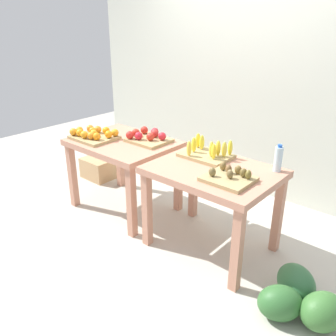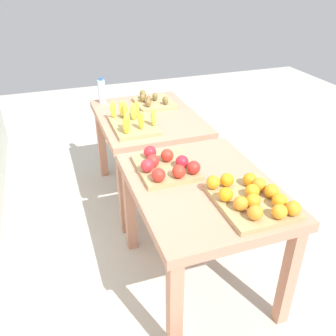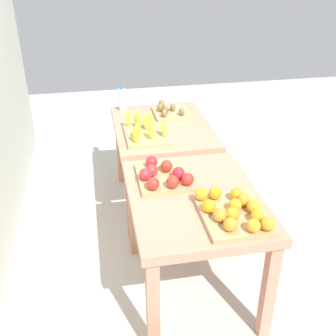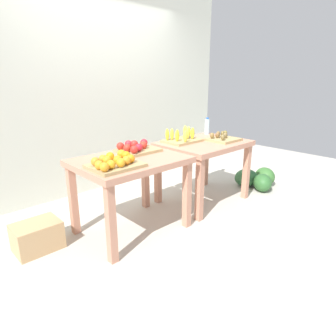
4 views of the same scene
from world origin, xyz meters
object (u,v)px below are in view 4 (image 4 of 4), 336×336
Objects in this scene: display_table_left at (130,169)px; kiwi_bin at (223,138)px; water_bottle at (207,126)px; watermelon_pile at (258,179)px; display_table_right at (204,151)px; apple_bin at (136,148)px; cardboard_produce_box at (37,236)px; orange_bin at (114,163)px; banana_crate at (182,138)px.

display_table_left is 1.35m from kiwi_bin.
water_bottle reaches higher than kiwi_bin.
water_bottle reaches higher than watermelon_pile.
display_table_right is 2.89× the size of kiwi_bin.
display_table_left is 2.57× the size of apple_bin.
watermelon_pile and cardboard_produce_box have the same top height.
cardboard_produce_box is (-0.85, 0.30, -0.52)m from display_table_left.
watermelon_pile is at bearing -46.86° from water_bottle.
display_table_right is 2.57× the size of apple_bin.
water_bottle is at bearing 5.99° from apple_bin.
banana_crate is (1.20, 0.33, 0.00)m from orange_bin.
display_table_right is 0.29m from kiwi_bin.
display_table_left is at bearing 180.00° from display_table_right.
watermelon_pile is at bearing -15.09° from display_table_right.
kiwi_bin reaches higher than cardboard_produce_box.
water_bottle is 2.50m from cardboard_produce_box.
watermelon_pile is at bearing -2.35° from orange_bin.
display_table_left is at bearing -169.04° from banana_crate.
apple_bin is at bearing -174.01° from water_bottle.
banana_crate is 0.51m from kiwi_bin.
display_table_right is at bearing 6.35° from orange_bin.
kiwi_bin is at bearing -27.66° from display_table_right.
watermelon_pile is (0.51, -0.55, -0.75)m from water_bottle.
watermelon_pile is at bearing -6.98° from display_table_left.
kiwi_bin is (1.34, -0.11, 0.14)m from display_table_left.
apple_bin is 0.72m from banana_crate.
banana_crate is at bearing 144.97° from kiwi_bin.
display_table_right is 4.54× the size of water_bottle.
orange_bin is at bearing -164.41° from banana_crate.
cardboard_produce_box is (-1.05, 0.14, -0.68)m from apple_bin.
display_table_left is 0.95m from banana_crate.
cardboard_produce_box is (-2.90, 0.55, 0.00)m from watermelon_pile.
water_bottle reaches higher than display_table_left.
apple_bin is 1.26m from cardboard_produce_box.
display_table_right is 2.36× the size of banana_crate.
cardboard_produce_box is at bearing 171.35° from display_table_right.
watermelon_pile is (2.05, -0.25, -0.53)m from display_table_left.
water_bottle is (1.34, 0.14, 0.06)m from apple_bin.
display_table_left is 1.58m from water_bottle.
kiwi_bin reaches higher than display_table_right.
banana_crate is at bearing 159.20° from watermelon_pile.
watermelon_pile is at bearing -20.80° from banana_crate.
banana_crate is at bearing 10.96° from display_table_left.
display_table_right is at bearing -144.47° from water_bottle.
display_table_right is 0.31m from banana_crate.
kiwi_bin is 0.90× the size of cardboard_produce_box.
watermelon_pile is at bearing -10.82° from kiwi_bin.
banana_crate is at bearing -169.03° from water_bottle.
apple_bin reaches higher than display_table_right.
kiwi_bin is at bearing 169.18° from watermelon_pile.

